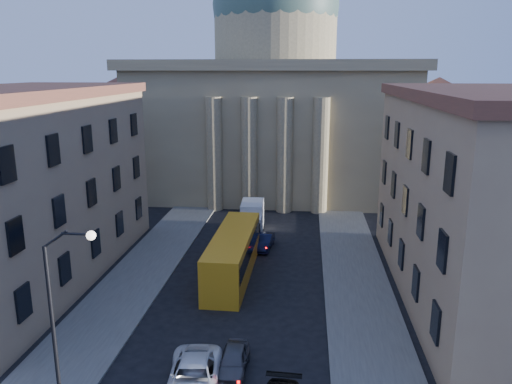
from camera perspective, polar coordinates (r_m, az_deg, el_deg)
sidewalk_left at (r=36.84m, az=-15.74°, el=-12.21°), size 5.00×60.00×0.15m
sidewalk_right at (r=34.73m, az=12.23°, el=-13.67°), size 5.00×60.00×0.15m
church at (r=68.36m, az=2.13°, el=10.43°), size 68.02×28.76×36.60m
building_left at (r=41.61m, az=-25.35°, el=0.69°), size 11.60×26.60×14.70m
building_right at (r=37.80m, az=25.06°, el=-0.49°), size 11.60×26.60×14.70m
street_lamp at (r=25.87m, az=-21.42°, el=-11.49°), size 2.62×0.44×8.83m
car_left_mid at (r=26.99m, az=-7.17°, el=-20.40°), size 3.20×5.95×1.59m
car_right_far at (r=28.45m, az=-2.59°, el=-18.69°), size 1.53×3.78×1.29m
car_right_distant at (r=45.68m, az=0.93°, el=-5.70°), size 1.77×4.10×1.31m
city_bus at (r=39.64m, az=-2.63°, el=-6.98°), size 3.04×12.28×3.45m
box_truck at (r=49.78m, az=-0.47°, el=-3.12°), size 2.35×5.51×2.98m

